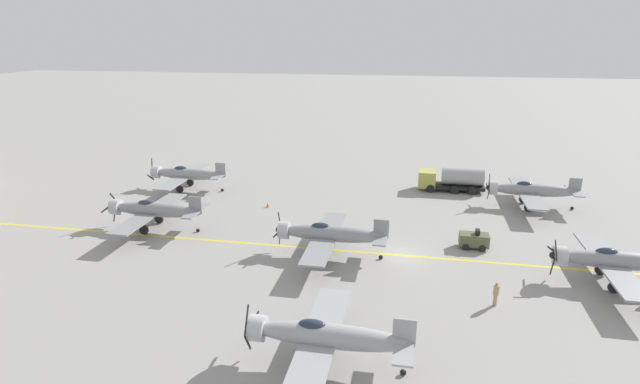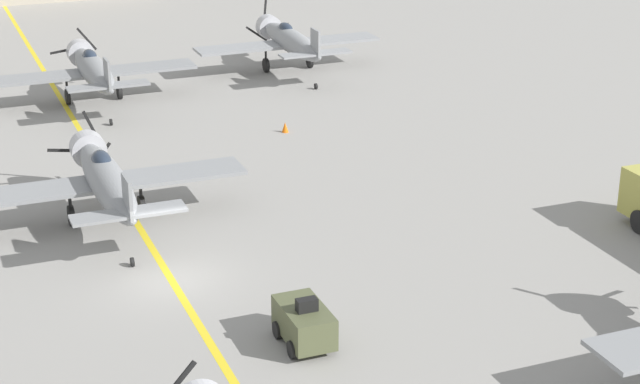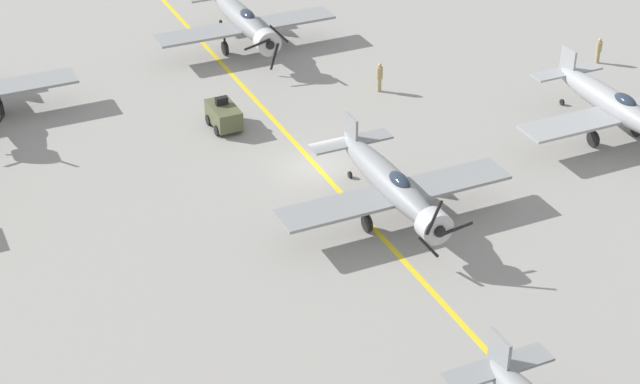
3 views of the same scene
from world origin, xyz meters
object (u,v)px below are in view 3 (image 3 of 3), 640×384
at_px(tow_tractor, 224,115).
at_px(ground_crew_inspecting, 379,76).
at_px(ground_crew_walking, 599,50).
at_px(airplane_mid_center, 392,185).
at_px(airplane_mid_left, 615,106).
at_px(airplane_near_center, 244,20).

distance_m(tow_tractor, ground_crew_inspecting, 10.23).
height_order(tow_tractor, ground_crew_walking, tow_tractor).
xyz_separation_m(airplane_mid_center, ground_crew_walking, (-20.88, -11.02, -1.09)).
xyz_separation_m(ground_crew_walking, ground_crew_inspecting, (14.68, -2.16, 0.08)).
relative_size(airplane_mid_center, ground_crew_walking, 7.10).
xyz_separation_m(airplane_mid_center, ground_crew_inspecting, (-6.20, -13.18, -1.01)).
bearing_deg(airplane_mid_left, ground_crew_inspecting, -46.49).
bearing_deg(ground_crew_inspecting, airplane_mid_center, 64.80).
height_order(airplane_mid_center, tow_tractor, airplane_mid_center).
height_order(tow_tractor, ground_crew_inspecting, ground_crew_inspecting).
height_order(airplane_near_center, tow_tractor, airplane_near_center).
relative_size(airplane_near_center, ground_crew_walking, 7.10).
bearing_deg(ground_crew_inspecting, ground_crew_walking, 171.62).
bearing_deg(tow_tractor, airplane_near_center, -117.30).
relative_size(airplane_near_center, tow_tractor, 4.62).
distance_m(airplane_mid_center, airplane_near_center, 22.62).
height_order(airplane_mid_left, ground_crew_inspecting, airplane_mid_left).
distance_m(airplane_mid_center, ground_crew_inspecting, 14.61).
xyz_separation_m(tow_tractor, ground_crew_inspecting, (-10.22, -0.50, 0.21)).
bearing_deg(ground_crew_walking, tow_tractor, -3.81).
distance_m(airplane_mid_center, ground_crew_walking, 23.64).
xyz_separation_m(airplane_near_center, ground_crew_inspecting, (-5.10, 9.41, -1.01)).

